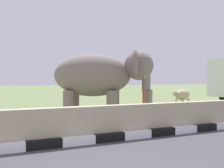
{
  "coord_description": "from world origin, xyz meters",
  "views": [
    {
      "loc": [
        -1.1,
        -2.52,
        1.7
      ],
      "look_at": [
        3.19,
        6.51,
        1.6
      ],
      "focal_mm": 41.02,
      "sensor_mm": 36.0,
      "label": 1
    }
  ],
  "objects": [
    {
      "name": "striped_curb",
      "position": [
        -0.35,
        3.98,
        0.12
      ],
      "size": [
        16.2,
        0.2,
        0.24
      ],
      "color": "white",
      "rests_on": "ground_plane"
    },
    {
      "name": "barrier_parapet",
      "position": [
        2.0,
        4.28,
        0.5
      ],
      "size": [
        28.0,
        0.36,
        1.0
      ],
      "primitive_type": "cube",
      "color": "tan",
      "rests_on": "ground_plane"
    },
    {
      "name": "elephant",
      "position": [
        2.9,
        6.93,
        1.9
      ],
      "size": [
        3.95,
        3.47,
        2.91
      ],
      "color": "slate",
      "rests_on": "ground_plane"
    },
    {
      "name": "person_handler",
      "position": [
        4.5,
        6.14,
        0.93
      ],
      "size": [
        0.43,
        0.58,
        1.66
      ],
      "color": "navy",
      "rests_on": "ground_plane"
    },
    {
      "name": "cow_near",
      "position": [
        9.43,
        9.7,
        0.87
      ],
      "size": [
        1.9,
        1.14,
        1.23
      ],
      "color": "tan",
      "rests_on": "ground_plane"
    }
  ]
}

